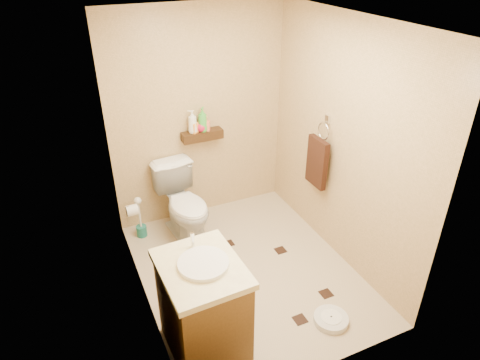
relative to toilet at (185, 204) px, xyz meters
name	(u,v)px	position (x,y,z in m)	size (l,w,h in m)	color
ground	(247,271)	(0.35, -0.83, -0.41)	(2.50, 2.50, 0.00)	tan
wall_back	(199,118)	(0.35, 0.42, 0.79)	(2.00, 0.04, 2.40)	tan
wall_front	(332,248)	(0.35, -2.08, 0.79)	(2.00, 0.04, 2.40)	tan
wall_left	(133,190)	(-0.65, -0.83, 0.79)	(0.04, 2.50, 2.40)	tan
wall_right	(342,145)	(1.35, -0.83, 0.79)	(0.04, 2.50, 2.40)	tan
ceiling	(249,20)	(0.35, -0.83, 1.99)	(2.00, 2.50, 0.02)	white
wall_shelf	(202,135)	(0.35, 0.34, 0.61)	(0.46, 0.14, 0.10)	#3E2511
floor_accents	(256,275)	(0.42, -0.92, -0.40)	(1.14, 1.36, 0.01)	black
toilet	(185,204)	(0.00, 0.00, 0.00)	(0.45, 0.80, 0.81)	white
vanity	(203,308)	(-0.35, -1.52, 0.04)	(0.61, 0.73, 1.00)	brown
bathroom_scale	(331,319)	(0.74, -1.73, -0.38)	(0.40, 0.40, 0.06)	silver
toilet_brush	(141,223)	(-0.47, 0.19, -0.23)	(0.12, 0.12, 0.50)	#1A695E
towel_ring	(318,160)	(1.27, -0.58, 0.54)	(0.12, 0.30, 0.76)	silver
toilet_paper	(132,210)	(-0.59, -0.18, 0.19)	(0.12, 0.11, 0.12)	silver
bottle_a	(192,122)	(0.25, 0.34, 0.79)	(0.10, 0.10, 0.26)	white
bottle_b	(193,125)	(0.26, 0.34, 0.75)	(0.08, 0.08, 0.18)	#FF9A35
bottle_c	(201,125)	(0.35, 0.34, 0.74)	(0.11, 0.11, 0.14)	#BE163B
bottle_d	(203,120)	(0.37, 0.34, 0.80)	(0.10, 0.10, 0.27)	green
bottle_e	(207,124)	(0.41, 0.34, 0.74)	(0.07, 0.07, 0.15)	#FE7B54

